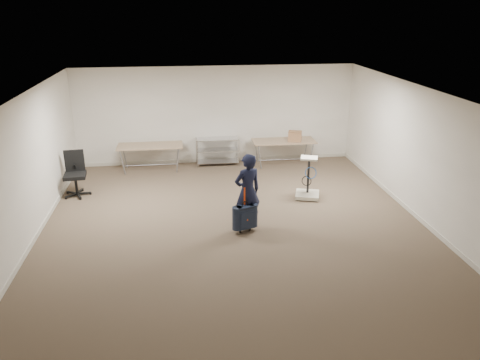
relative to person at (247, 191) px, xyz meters
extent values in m
plane|color=#473A2B|center=(-0.26, 0.01, -0.80)|extent=(9.00, 9.00, 0.00)
plane|color=beige|center=(-0.26, 4.51, 0.60)|extent=(8.00, 0.00, 8.00)
plane|color=beige|center=(-0.26, -4.49, 0.60)|extent=(8.00, 0.00, 8.00)
plane|color=beige|center=(-4.26, 0.01, 0.60)|extent=(0.00, 9.00, 9.00)
plane|color=beige|center=(3.74, 0.01, 0.60)|extent=(0.00, 9.00, 9.00)
plane|color=white|center=(-0.26, 0.01, 2.00)|extent=(8.00, 8.00, 0.00)
cube|color=beige|center=(-0.26, 4.50, -0.75)|extent=(8.00, 0.02, 0.10)
cube|color=beige|center=(-4.25, 0.01, -0.75)|extent=(0.02, 9.00, 0.10)
cube|color=beige|center=(3.73, 0.01, -0.75)|extent=(0.02, 9.00, 0.10)
cube|color=#8B6E55|center=(-2.16, 3.96, -0.09)|extent=(1.80, 0.75, 0.03)
cylinder|color=#96989E|center=(-2.16, 3.96, -0.65)|extent=(1.50, 0.02, 0.02)
cylinder|color=#96989E|center=(-2.91, 3.66, -0.46)|extent=(0.13, 0.04, 0.69)
cylinder|color=#96989E|center=(-1.41, 3.66, -0.46)|extent=(0.13, 0.04, 0.69)
cylinder|color=#96989E|center=(-2.91, 4.26, -0.46)|extent=(0.13, 0.04, 0.69)
cylinder|color=#96989E|center=(-1.41, 4.26, -0.46)|extent=(0.13, 0.04, 0.69)
cube|color=#8B6E55|center=(1.64, 3.96, -0.09)|extent=(1.80, 0.75, 0.03)
cylinder|color=#96989E|center=(1.64, 3.96, -0.65)|extent=(1.50, 0.02, 0.02)
cylinder|color=#96989E|center=(0.89, 3.66, -0.46)|extent=(0.13, 0.04, 0.69)
cylinder|color=#96989E|center=(2.39, 3.66, -0.46)|extent=(0.13, 0.04, 0.69)
cylinder|color=#96989E|center=(0.89, 4.26, -0.46)|extent=(0.13, 0.04, 0.69)
cylinder|color=#96989E|center=(2.39, 4.26, -0.46)|extent=(0.13, 0.04, 0.69)
cylinder|color=silver|center=(-0.86, 3.99, -0.40)|extent=(0.02, 0.02, 0.80)
cylinder|color=silver|center=(0.34, 3.99, -0.40)|extent=(0.02, 0.02, 0.80)
cylinder|color=silver|center=(-0.86, 4.44, -0.40)|extent=(0.02, 0.02, 0.80)
cylinder|color=silver|center=(0.34, 4.44, -0.40)|extent=(0.02, 0.02, 0.80)
cube|color=silver|center=(-0.26, 4.21, -0.70)|extent=(1.20, 0.45, 0.02)
cube|color=silver|center=(-0.26, 4.21, -0.35)|extent=(1.20, 0.45, 0.02)
cube|color=silver|center=(-0.26, 4.21, -0.02)|extent=(1.20, 0.45, 0.01)
imported|color=black|center=(0.00, 0.00, 0.00)|extent=(0.69, 0.57, 1.61)
cube|color=#151A31|center=(-0.08, -0.20, -0.47)|extent=(0.40, 0.31, 0.48)
cube|color=black|center=(-0.09, -0.19, -0.73)|extent=(0.35, 0.24, 0.03)
cylinder|color=black|center=(-0.19, -0.24, -0.77)|extent=(0.04, 0.07, 0.07)
cylinder|color=black|center=(0.03, -0.17, -0.77)|extent=(0.04, 0.07, 0.07)
torus|color=black|center=(-0.08, -0.20, -0.20)|extent=(0.15, 0.07, 0.15)
cube|color=#E8430C|center=(-0.09, -0.19, -0.02)|extent=(0.03, 0.02, 0.37)
cylinder|color=black|center=(-3.88, 2.27, -0.76)|extent=(0.66, 0.66, 0.10)
cylinder|color=black|center=(-3.88, 2.27, -0.53)|extent=(0.07, 0.07, 0.44)
cube|color=black|center=(-3.88, 2.27, -0.29)|extent=(0.55, 0.55, 0.09)
cube|color=black|center=(-3.90, 2.51, 0.02)|extent=(0.47, 0.11, 0.53)
cube|color=silver|center=(1.68, 1.42, -0.74)|extent=(0.70, 0.70, 0.09)
cylinder|color=black|center=(1.46, 1.20, -0.78)|extent=(0.07, 0.07, 0.04)
cylinder|color=black|center=(1.68, 1.47, -0.25)|extent=(0.06, 0.06, 0.89)
cube|color=silver|center=(1.68, 1.42, 0.19)|extent=(0.47, 0.43, 0.04)
torus|color=blue|center=(1.73, 1.33, -0.14)|extent=(0.31, 0.19, 0.27)
cube|color=#8C5E41|center=(1.94, 3.87, 0.07)|extent=(0.44, 0.38, 0.28)
camera|label=1|loc=(-1.31, -8.76, 3.55)|focal=35.00mm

